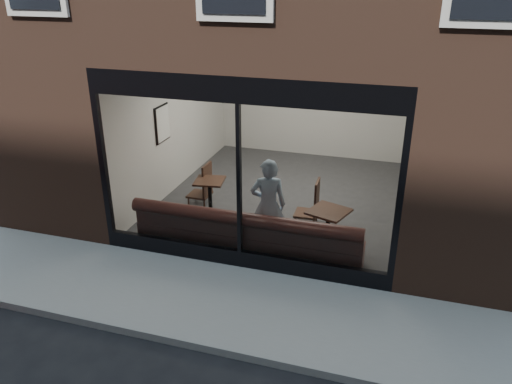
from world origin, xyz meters
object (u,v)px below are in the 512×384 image
(person, at_px, (268,205))
(cafe_table_left, at_px, (209,181))
(banquette, at_px, (248,243))
(cafe_chair_right, at_px, (306,213))
(cafe_chair_left, at_px, (200,195))
(cafe_table_right, at_px, (329,212))

(person, xyz_separation_m, cafe_table_left, (-1.50, 0.99, -0.11))
(cafe_table_left, bearing_deg, person, -33.32)
(banquette, xyz_separation_m, person, (0.28, 0.32, 0.63))
(cafe_chair_right, bearing_deg, banquette, 60.61)
(banquette, height_order, cafe_chair_left, banquette)
(banquette, xyz_separation_m, cafe_table_left, (-1.22, 1.31, 0.52))
(cafe_chair_right, bearing_deg, cafe_table_left, 1.79)
(banquette, distance_m, cafe_table_left, 1.86)
(person, height_order, cafe_chair_left, person)
(person, distance_m, cafe_table_right, 1.07)
(banquette, bearing_deg, person, 48.97)
(cafe_table_left, distance_m, cafe_chair_left, 0.72)
(cafe_table_left, bearing_deg, banquette, -46.89)
(cafe_table_left, height_order, cafe_chair_left, cafe_table_left)
(cafe_chair_right, bearing_deg, person, 65.29)
(person, distance_m, cafe_table_left, 1.80)
(banquette, relative_size, person, 2.35)
(cafe_chair_left, bearing_deg, person, 145.68)
(cafe_table_left, distance_m, cafe_chair_right, 2.04)
(person, bearing_deg, cafe_table_left, -49.38)
(person, bearing_deg, cafe_chair_right, -128.98)
(banquette, height_order, cafe_table_left, cafe_table_left)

